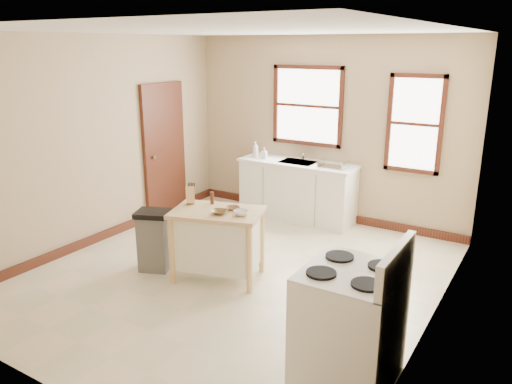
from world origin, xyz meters
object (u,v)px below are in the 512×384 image
bowl_c (241,213)px  bowl_a (220,212)px  soap_bottle_b (264,153)px  trash_bin (154,240)px  knife_block (190,196)px  gas_stove (350,311)px  kitchen_island (218,244)px  pepper_grinder (212,198)px  soap_bottle_a (255,149)px  dish_rack (333,164)px  bowl_b (233,208)px

bowl_c → bowl_a: bearing=-159.3°
soap_bottle_b → trash_bin: (-0.05, -2.52, -0.63)m
knife_block → gas_stove: size_ratio=0.16×
soap_bottle_b → kitchen_island: 2.48m
bowl_c → gas_stove: size_ratio=0.14×
kitchen_island → pepper_grinder: (-0.19, 0.17, 0.49)m
knife_block → trash_bin: size_ratio=0.27×
pepper_grinder → trash_bin: (-0.60, -0.39, -0.53)m
bowl_c → gas_stove: (1.68, -0.98, -0.24)m
bowl_a → gas_stove: size_ratio=0.14×
soap_bottle_a → soap_bottle_b: 0.18m
dish_rack → bowl_a: 2.41m
dish_rack → trash_bin: size_ratio=0.54×
kitchen_island → gas_stove: 2.24m
knife_block → bowl_b: 0.57m
pepper_grinder → bowl_c: pepper_grinder is taller
dish_rack → soap_bottle_b: bearing=-166.5°
kitchen_island → bowl_a: bearing=-56.9°
gas_stove → bowl_a: bearing=154.9°
bowl_c → soap_bottle_a: bearing=118.3°
bowl_a → gas_stove: gas_stove is taller
soap_bottle_a → pepper_grinder: bearing=-54.3°
kitchen_island → bowl_b: (0.14, 0.12, 0.44)m
pepper_grinder → bowl_c: size_ratio=0.87×
dish_rack → pepper_grinder: size_ratio=2.71×
soap_bottle_b → dish_rack: 1.18m
kitchen_island → bowl_a: size_ratio=5.72×
knife_block → bowl_a: 0.54m
soap_bottle_a → trash_bin: (0.12, -2.54, -0.67)m
soap_bottle_a → bowl_a: soap_bottle_a is taller
bowl_b → trash_bin: 1.10m
soap_bottle_b → trash_bin: 2.60m
kitchen_island → trash_bin: (-0.79, -0.22, -0.04)m
bowl_b → dish_rack: bearing=82.2°
dish_rack → bowl_a: (-0.34, -2.38, -0.11)m
knife_block → gas_stove: bearing=-64.3°
knife_block → bowl_b: size_ratio=1.33×
kitchen_island → knife_block: (-0.42, 0.05, 0.52)m
bowl_c → kitchen_island: bearing=-178.7°
bowl_b → bowl_c: bearing=-31.1°
soap_bottle_b → knife_block: size_ratio=0.87×
knife_block → pepper_grinder: bearing=-12.9°
trash_bin → bowl_c: bearing=-11.6°
knife_block → bowl_b: bearing=-33.9°
dish_rack → knife_block: (-0.86, -2.26, -0.04)m
bowl_b → bowl_c: bowl_c is taller
bowl_a → gas_stove: 2.12m
pepper_grinder → bowl_a: pepper_grinder is taller
bowl_c → gas_stove: 1.96m
knife_block → bowl_a: size_ratio=1.12×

